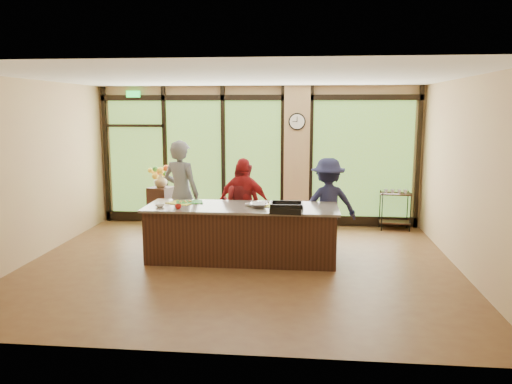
% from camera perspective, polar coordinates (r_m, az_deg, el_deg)
% --- Properties ---
extents(floor, '(7.00, 7.00, 0.00)m').
position_cam_1_polar(floor, '(8.24, -1.88, -8.30)').
color(floor, '#55331E').
rests_on(floor, ground).
extents(ceiling, '(7.00, 7.00, 0.00)m').
position_cam_1_polar(ceiling, '(7.86, -2.00, 12.99)').
color(ceiling, white).
rests_on(ceiling, back_wall).
extents(back_wall, '(7.00, 0.00, 7.00)m').
position_cam_1_polar(back_wall, '(10.88, 0.18, 4.13)').
color(back_wall, tan).
rests_on(back_wall, floor).
extents(left_wall, '(0.00, 6.00, 6.00)m').
position_cam_1_polar(left_wall, '(9.07, -24.44, 2.19)').
color(left_wall, tan).
rests_on(left_wall, floor).
extents(right_wall, '(0.00, 6.00, 6.00)m').
position_cam_1_polar(right_wall, '(8.22, 23.04, 1.60)').
color(right_wall, tan).
rests_on(right_wall, floor).
extents(window_wall, '(6.90, 0.12, 3.00)m').
position_cam_1_polar(window_wall, '(10.83, 1.02, 3.55)').
color(window_wall, tan).
rests_on(window_wall, floor).
extents(island_base, '(3.10, 1.00, 0.88)m').
position_cam_1_polar(island_base, '(8.41, -1.63, -4.83)').
color(island_base, black).
rests_on(island_base, floor).
extents(countertop, '(3.20, 1.10, 0.04)m').
position_cam_1_polar(countertop, '(8.31, -1.64, -1.75)').
color(countertop, slate).
rests_on(countertop, island_base).
extents(wall_clock, '(0.36, 0.04, 0.36)m').
position_cam_1_polar(wall_clock, '(10.65, 4.71, 8.03)').
color(wall_clock, black).
rests_on(wall_clock, window_wall).
extents(cook_left, '(0.83, 0.69, 1.97)m').
position_cam_1_polar(cook_left, '(9.22, -8.54, -0.20)').
color(cook_left, slate).
rests_on(cook_left, floor).
extents(cook_midleft, '(0.91, 0.81, 1.56)m').
position_cam_1_polar(cook_midleft, '(9.13, -1.63, -1.47)').
color(cook_midleft, maroon).
rests_on(cook_midleft, floor).
extents(cook_midright, '(1.02, 0.58, 1.65)m').
position_cam_1_polar(cook_midright, '(9.03, -1.39, -1.32)').
color(cook_midright, maroon).
rests_on(cook_midright, floor).
extents(cook_right, '(1.18, 0.84, 1.66)m').
position_cam_1_polar(cook_right, '(9.01, 8.18, -1.40)').
color(cook_right, '#1B1D3D').
rests_on(cook_right, floor).
extents(roasting_pan, '(0.52, 0.42, 0.09)m').
position_cam_1_polar(roasting_pan, '(7.80, 3.51, -2.03)').
color(roasting_pan, black).
rests_on(roasting_pan, countertop).
extents(mixing_bowl, '(0.32, 0.32, 0.07)m').
position_cam_1_polar(mixing_bowl, '(8.17, 0.30, -1.54)').
color(mixing_bowl, silver).
rests_on(mixing_bowl, countertop).
extents(cutting_board_left, '(0.52, 0.44, 0.01)m').
position_cam_1_polar(cutting_board_left, '(8.68, -7.62, -1.16)').
color(cutting_board_left, '#328B34').
rests_on(cutting_board_left, countertop).
extents(cutting_board_center, '(0.52, 0.47, 0.01)m').
position_cam_1_polar(cutting_board_center, '(8.65, -8.53, -1.22)').
color(cutting_board_center, yellow).
rests_on(cutting_board_center, countertop).
extents(cutting_board_right, '(0.44, 0.38, 0.01)m').
position_cam_1_polar(cutting_board_right, '(8.30, 1.77, -1.58)').
color(cutting_board_right, yellow).
rests_on(cutting_board_right, countertop).
extents(prep_bowl_near, '(0.15, 0.15, 0.05)m').
position_cam_1_polar(prep_bowl_near, '(8.35, -10.94, -1.56)').
color(prep_bowl_near, silver).
rests_on(prep_bowl_near, countertop).
extents(prep_bowl_mid, '(0.16, 0.16, 0.05)m').
position_cam_1_polar(prep_bowl_mid, '(8.29, -0.77, -1.47)').
color(prep_bowl_mid, silver).
rests_on(prep_bowl_mid, countertop).
extents(prep_bowl_far, '(0.16, 0.16, 0.03)m').
position_cam_1_polar(prep_bowl_far, '(8.60, 1.23, -1.12)').
color(prep_bowl_far, silver).
rests_on(prep_bowl_far, countertop).
extents(red_ramekin, '(0.13, 0.13, 0.08)m').
position_cam_1_polar(red_ramekin, '(8.14, -8.88, -1.66)').
color(red_ramekin, '#B51612').
rests_on(red_ramekin, countertop).
extents(flower_stand, '(0.55, 0.55, 0.89)m').
position_cam_1_polar(flower_stand, '(10.74, -10.75, -1.80)').
color(flower_stand, black).
rests_on(flower_stand, floor).
extents(flower_vase, '(0.30, 0.30, 0.29)m').
position_cam_1_polar(flower_vase, '(10.64, -10.85, 1.32)').
color(flower_vase, '#987C53').
rests_on(flower_vase, flower_stand).
extents(bar_cart, '(0.66, 0.42, 0.86)m').
position_cam_1_polar(bar_cart, '(10.86, 15.61, -1.48)').
color(bar_cart, black).
rests_on(bar_cart, floor).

